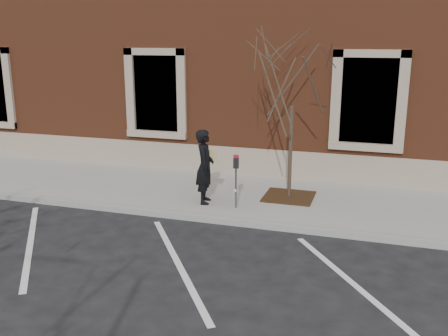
% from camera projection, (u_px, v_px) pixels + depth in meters
% --- Properties ---
extents(ground, '(120.00, 120.00, 0.00)m').
position_uv_depth(ground, '(216.00, 222.00, 11.11)').
color(ground, '#28282B').
rests_on(ground, ground).
extents(sidewalk_near, '(40.00, 3.50, 0.15)m').
position_uv_depth(sidewalk_near, '(238.00, 196.00, 12.71)').
color(sidewalk_near, '#999690').
rests_on(sidewalk_near, ground).
extents(curb_near, '(40.00, 0.12, 0.15)m').
position_uv_depth(curb_near, '(215.00, 220.00, 11.04)').
color(curb_near, '#9E9E99').
rests_on(curb_near, ground).
extents(parking_stripes, '(28.00, 4.40, 0.01)m').
position_uv_depth(parking_stripes, '(178.00, 263.00, 9.08)').
color(parking_stripes, silver).
rests_on(parking_stripes, ground).
extents(building_civic, '(40.00, 8.62, 8.00)m').
position_uv_depth(building_civic, '(286.00, 37.00, 17.25)').
color(building_civic, brown).
rests_on(building_civic, ground).
extents(man, '(0.57, 0.73, 1.77)m').
position_uv_depth(man, '(205.00, 167.00, 11.77)').
color(man, black).
rests_on(man, sidewalk_near).
extents(parking_meter, '(0.11, 0.09, 1.26)m').
position_uv_depth(parking_meter, '(236.00, 171.00, 11.38)').
color(parking_meter, '#595B60').
rests_on(parking_meter, sidewalk_near).
extents(tree_grate, '(1.21, 1.21, 0.03)m').
position_uv_depth(tree_grate, '(289.00, 197.00, 12.37)').
color(tree_grate, '#3C2313').
rests_on(tree_grate, sidewalk_near).
extents(sapling, '(2.47, 2.47, 4.12)m').
position_uv_depth(sapling, '(293.00, 80.00, 11.65)').
color(sapling, '#443429').
rests_on(sapling, sidewalk_near).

